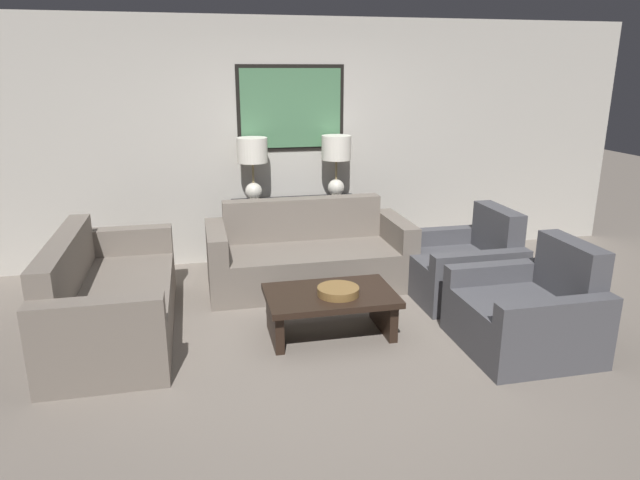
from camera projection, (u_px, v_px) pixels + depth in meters
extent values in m
plane|color=slate|center=(341.00, 342.00, 4.59)|extent=(20.00, 20.00, 0.00)
cube|color=beige|center=(291.00, 142.00, 6.36)|extent=(8.02, 0.10, 2.65)
cube|color=black|center=(291.00, 108.00, 6.20)|extent=(1.18, 0.01, 0.92)
cube|color=#4C7F56|center=(291.00, 108.00, 6.20)|extent=(1.10, 0.02, 0.84)
cube|color=black|center=(296.00, 232.00, 6.38)|extent=(1.38, 0.39, 0.73)
cylinder|color=silver|center=(254.00, 201.00, 6.17)|extent=(0.16, 0.16, 0.02)
sphere|color=silver|center=(254.00, 191.00, 6.14)|extent=(0.18, 0.18, 0.18)
cylinder|color=#8C7A51|center=(253.00, 173.00, 6.09)|extent=(0.02, 0.02, 0.22)
cylinder|color=white|center=(252.00, 150.00, 6.02)|extent=(0.32, 0.32, 0.26)
cylinder|color=silver|center=(336.00, 197.00, 6.37)|extent=(0.16, 0.16, 0.02)
sphere|color=silver|center=(336.00, 187.00, 6.34)|extent=(0.18, 0.18, 0.18)
cylinder|color=#8C7A51|center=(336.00, 170.00, 6.28)|extent=(0.02, 0.02, 0.22)
cylinder|color=white|center=(336.00, 148.00, 6.21)|extent=(0.32, 0.32, 0.26)
cube|color=slate|center=(311.00, 270.00, 5.64)|extent=(1.64, 0.71, 0.40)
cube|color=slate|center=(303.00, 237.00, 5.99)|extent=(1.64, 0.18, 0.83)
cube|color=slate|center=(217.00, 262.00, 5.50)|extent=(0.18, 0.89, 0.65)
cube|color=slate|center=(396.00, 249.00, 5.88)|extent=(0.18, 0.89, 0.65)
cube|color=slate|center=(128.00, 309.00, 4.73)|extent=(0.71, 1.64, 0.40)
cube|color=slate|center=(68.00, 289.00, 4.58)|extent=(0.18, 1.64, 0.83)
cube|color=slate|center=(99.00, 345.00, 3.83)|extent=(0.89, 0.18, 0.65)
cube|color=slate|center=(126.00, 261.00, 5.53)|extent=(0.89, 0.18, 0.65)
cube|color=black|center=(330.00, 295.00, 4.62)|extent=(1.05, 0.67, 0.05)
cube|color=black|center=(275.00, 322.00, 4.58)|extent=(0.07, 0.54, 0.32)
cube|color=black|center=(383.00, 312.00, 4.77)|extent=(0.07, 0.54, 0.32)
cylinder|color=olive|center=(338.00, 291.00, 4.56)|extent=(0.34, 0.34, 0.06)
cube|color=#4C4C51|center=(450.00, 276.00, 5.46)|extent=(0.74, 0.68, 0.41)
cube|color=#4C4C51|center=(496.00, 251.00, 5.49)|extent=(0.18, 0.68, 0.85)
cube|color=#4C4C51|center=(441.00, 255.00, 5.83)|extent=(0.92, 0.14, 0.57)
cube|color=#4C4C51|center=(479.00, 283.00, 5.07)|extent=(0.92, 0.14, 0.57)
cube|color=#4C4C51|center=(511.00, 325.00, 4.42)|extent=(0.74, 0.68, 0.41)
cube|color=#4C4C51|center=(567.00, 293.00, 4.45)|extent=(0.18, 0.68, 0.85)
cube|color=#4C4C51|center=(496.00, 295.00, 4.80)|extent=(0.92, 0.14, 0.57)
cube|color=#4C4C51|center=(554.00, 338.00, 4.03)|extent=(0.92, 0.14, 0.57)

